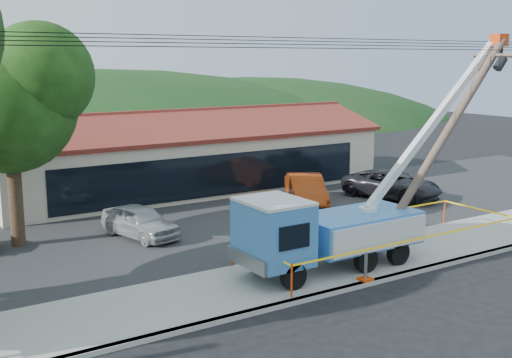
{
  "coord_description": "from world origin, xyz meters",
  "views": [
    {
      "loc": [
        -12.41,
        -13.12,
        7.54
      ],
      "look_at": [
        -0.76,
        5.0,
        3.45
      ],
      "focal_mm": 45.0,
      "sensor_mm": 36.0,
      "label": 1
    }
  ],
  "objects": [
    {
      "name": "tree_lot",
      "position": [
        -7.0,
        13.0,
        6.21
      ],
      "size": [
        6.3,
        5.6,
        8.94
      ],
      "color": "#332316",
      "rests_on": "ground"
    },
    {
      "name": "sidewalk",
      "position": [
        0.0,
        4.0,
        0.07
      ],
      "size": [
        60.0,
        4.0,
        0.15
      ],
      "primitive_type": "cube",
      "color": "#99988F",
      "rests_on": "ground"
    },
    {
      "name": "hill_center",
      "position": [
        10.0,
        55.0,
        0.0
      ],
      "size": [
        89.6,
        64.0,
        32.0
      ],
      "primitive_type": "ellipsoid",
      "color": "#153A16",
      "rests_on": "ground"
    },
    {
      "name": "car_silver",
      "position": [
        -2.39,
        11.45,
        0.0
      ],
      "size": [
        2.52,
        4.28,
        1.37
      ],
      "primitive_type": "imported",
      "rotation": [
        0.0,
        0.0,
        0.24
      ],
      "color": "#A2A4A9",
      "rests_on": "ground"
    },
    {
      "name": "hill_east",
      "position": [
        30.0,
        55.0,
        0.0
      ],
      "size": [
        72.8,
        52.0,
        26.0
      ],
      "primitive_type": "ellipsoid",
      "color": "#153A16",
      "rests_on": "ground"
    },
    {
      "name": "ground",
      "position": [
        0.0,
        0.0,
        0.0
      ],
      "size": [
        120.0,
        120.0,
        0.0
      ],
      "primitive_type": "plane",
      "color": "black",
      "rests_on": "ground"
    },
    {
      "name": "parking_lot",
      "position": [
        0.0,
        12.0,
        0.05
      ],
      "size": [
        60.0,
        12.0,
        0.1
      ],
      "primitive_type": "cube",
      "color": "#28282B",
      "rests_on": "ground"
    },
    {
      "name": "leaning_pole",
      "position": [
        6.91,
        3.53,
        4.59
      ],
      "size": [
        7.09,
        1.82,
        8.29
      ],
      "color": "brown",
      "rests_on": "ground"
    },
    {
      "name": "utility_truck",
      "position": [
        1.54,
        3.88,
        1.67
      ],
      "size": [
        12.18,
        3.76,
        8.33
      ],
      "color": "black",
      "rests_on": "ground"
    },
    {
      "name": "caution_tape",
      "position": [
        4.4,
        4.12,
        0.95
      ],
      "size": [
        11.23,
        3.74,
        1.08
      ],
      "color": "#D83E0B",
      "rests_on": "ground"
    },
    {
      "name": "car_red",
      "position": [
        7.04,
        12.42,
        0.0
      ],
      "size": [
        3.72,
        4.98,
        1.57
      ],
      "primitive_type": "imported",
      "rotation": [
        0.0,
        0.0,
        -0.49
      ],
      "color": "#99340F",
      "rests_on": "ground"
    },
    {
      "name": "curb",
      "position": [
        0.0,
        2.1,
        0.07
      ],
      "size": [
        60.0,
        0.25,
        0.15
      ],
      "primitive_type": "cube",
      "color": "#99988F",
      "rests_on": "ground"
    },
    {
      "name": "car_dark",
      "position": [
        12.0,
        11.32,
        0.0
      ],
      "size": [
        3.89,
        5.84,
        1.49
      ],
      "primitive_type": "imported",
      "rotation": [
        0.0,
        0.0,
        0.29
      ],
      "color": "black",
      "rests_on": "ground"
    },
    {
      "name": "strip_mall",
      "position": [
        4.0,
        19.98,
        1.88
      ],
      "size": [
        22.5,
        8.53,
        4.67
      ],
      "color": "beige",
      "rests_on": "ground"
    }
  ]
}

